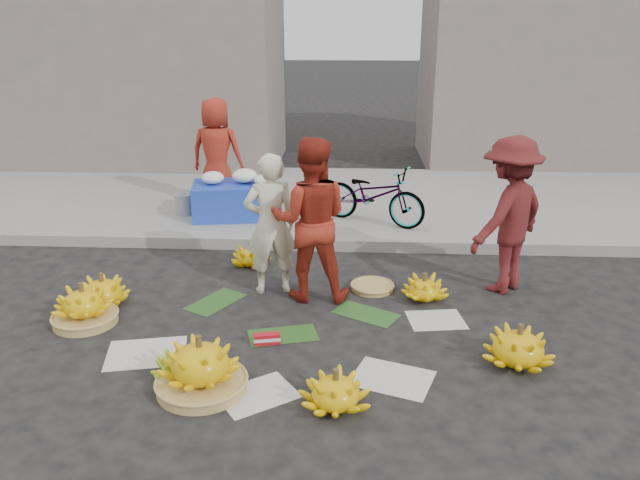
{
  "coord_description": "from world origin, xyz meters",
  "views": [
    {
      "loc": [
        0.53,
        -5.47,
        2.87
      ],
      "look_at": [
        0.21,
        0.57,
        0.7
      ],
      "focal_mm": 35.0,
      "sensor_mm": 36.0,
      "label": 1
    }
  ],
  "objects_px": {
    "banana_bunch_0": "(84,306)",
    "flower_table": "(235,198)",
    "banana_bunch_4": "(518,346)",
    "vendor_cream": "(271,224)",
    "bicycle": "(373,195)"
  },
  "relations": [
    {
      "from": "vendor_cream",
      "to": "flower_table",
      "type": "distance_m",
      "value": 2.49
    },
    {
      "from": "banana_bunch_4",
      "to": "vendor_cream",
      "type": "xyz_separation_m",
      "value": [
        -2.34,
        1.43,
        0.61
      ]
    },
    {
      "from": "banana_bunch_0",
      "to": "flower_table",
      "type": "bearing_deg",
      "value": 73.72
    },
    {
      "from": "banana_bunch_0",
      "to": "bicycle",
      "type": "bearing_deg",
      "value": 45.87
    },
    {
      "from": "vendor_cream",
      "to": "flower_table",
      "type": "height_order",
      "value": "vendor_cream"
    },
    {
      "from": "vendor_cream",
      "to": "bicycle",
      "type": "bearing_deg",
      "value": -134.83
    },
    {
      "from": "banana_bunch_4",
      "to": "flower_table",
      "type": "height_order",
      "value": "flower_table"
    },
    {
      "from": "banana_bunch_4",
      "to": "flower_table",
      "type": "xyz_separation_m",
      "value": [
        -3.16,
        3.74,
        0.24
      ]
    },
    {
      "from": "banana_bunch_0",
      "to": "flower_table",
      "type": "distance_m",
      "value": 3.34
    },
    {
      "from": "flower_table",
      "to": "bicycle",
      "type": "relative_size",
      "value": 0.83
    },
    {
      "from": "flower_table",
      "to": "bicycle",
      "type": "height_order",
      "value": "bicycle"
    },
    {
      "from": "banana_bunch_4",
      "to": "vendor_cream",
      "type": "relative_size",
      "value": 0.42
    },
    {
      "from": "vendor_cream",
      "to": "banana_bunch_0",
      "type": "bearing_deg",
      "value": 10.55
    },
    {
      "from": "banana_bunch_4",
      "to": "bicycle",
      "type": "relative_size",
      "value": 0.42
    },
    {
      "from": "banana_bunch_4",
      "to": "bicycle",
      "type": "bearing_deg",
      "value": 108.29
    }
  ]
}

